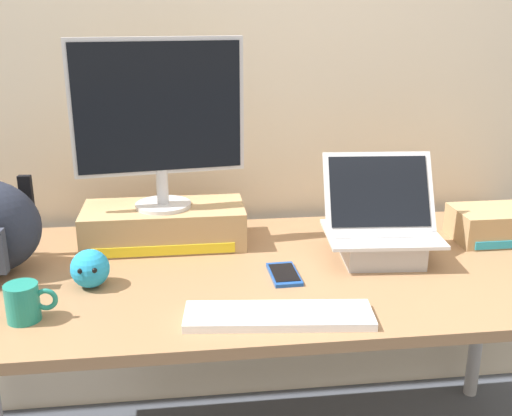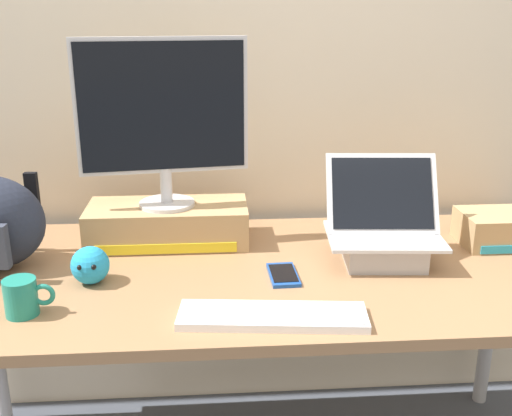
{
  "view_description": "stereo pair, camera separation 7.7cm",
  "coord_description": "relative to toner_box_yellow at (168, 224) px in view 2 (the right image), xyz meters",
  "views": [
    {
      "loc": [
        -0.19,
        -1.57,
        1.44
      ],
      "look_at": [
        0.0,
        0.0,
        0.92
      ],
      "focal_mm": 42.63,
      "sensor_mm": 36.0,
      "label": 1
    },
    {
      "loc": [
        -0.12,
        -1.57,
        1.44
      ],
      "look_at": [
        0.0,
        0.0,
        0.92
      ],
      "focal_mm": 42.63,
      "sensor_mm": 36.0,
      "label": 2
    }
  ],
  "objects": [
    {
      "name": "cell_phone",
      "position": [
        0.33,
        -0.29,
        -0.05
      ],
      "size": [
        0.08,
        0.15,
        0.01
      ],
      "rotation": [
        0.0,
        0.0,
        0.04
      ],
      "color": "#19479E",
      "rests_on": "desk"
    },
    {
      "name": "toner_box_cyan",
      "position": [
        1.07,
        -0.09,
        -0.01
      ],
      "size": [
        0.32,
        0.18,
        0.1
      ],
      "color": "tan",
      "rests_on": "desk"
    },
    {
      "name": "open_laptop",
      "position": [
        0.63,
        -0.19,
        0.01
      ],
      "size": [
        0.34,
        0.27,
        0.29
      ],
      "rotation": [
        0.0,
        0.0,
        -0.08
      ],
      "color": "#ADADB2",
      "rests_on": "desk"
    },
    {
      "name": "coffee_mug",
      "position": [
        -0.32,
        -0.46,
        -0.01
      ],
      "size": [
        0.12,
        0.08,
        0.09
      ],
      "color": "#1E7F70",
      "rests_on": "desk"
    },
    {
      "name": "toner_box_yellow",
      "position": [
        0.0,
        0.0,
        0.0
      ],
      "size": [
        0.49,
        0.23,
        0.12
      ],
      "color": "tan",
      "rests_on": "desk"
    },
    {
      "name": "plush_toy",
      "position": [
        -0.19,
        -0.29,
        -0.01
      ],
      "size": [
        0.1,
        0.1,
        0.1
      ],
      "color": "#2393CC",
      "rests_on": "desk"
    },
    {
      "name": "desktop_monitor",
      "position": [
        0.0,
        -0.0,
        0.34
      ],
      "size": [
        0.5,
        0.17,
        0.5
      ],
      "rotation": [
        0.0,
        0.0,
        0.13
      ],
      "color": "silver",
      "rests_on": "toner_box_yellow"
    },
    {
      "name": "external_keyboard",
      "position": [
        0.28,
        -0.53,
        -0.05
      ],
      "size": [
        0.46,
        0.17,
        0.02
      ],
      "rotation": [
        0.0,
        0.0,
        -0.1
      ],
      "color": "white",
      "rests_on": "desk"
    },
    {
      "name": "back_wall",
      "position": [
        0.26,
        0.29,
        0.5
      ],
      "size": [
        7.0,
        0.1,
        2.6
      ],
      "primitive_type": "cube",
      "color": "beige",
      "rests_on": "ground"
    },
    {
      "name": "desk",
      "position": [
        0.26,
        -0.23,
        -0.12
      ],
      "size": [
        1.91,
        0.83,
        0.74
      ],
      "color": "#99704C",
      "rests_on": "ground"
    }
  ]
}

